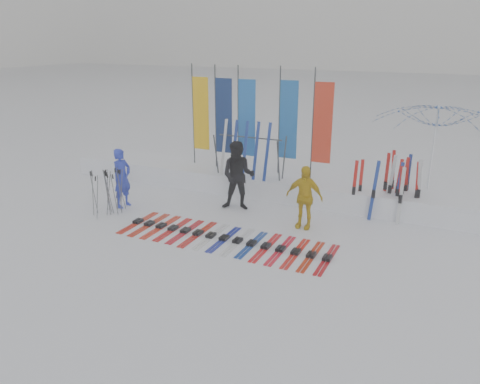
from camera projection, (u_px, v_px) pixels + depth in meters
The scene contains 11 objects.
ground at pixel (201, 254), 10.38m from camera, with size 120.00×120.00×0.00m, color white.
snow_bank at pixel (276, 185), 14.24m from camera, with size 14.00×1.60×0.60m, color white.
person_blue at pixel (122, 178), 13.05m from camera, with size 0.61×0.40×1.67m, color #2032BF.
person_black at pixel (238, 176), 12.82m from camera, with size 0.93×0.73×1.92m, color black.
person_yellow at pixel (304, 197), 11.60m from camera, with size 0.94×0.39×1.61m, color gold.
tent_canopy at pixel (432, 157), 12.50m from camera, with size 3.31×3.37×3.04m, color white.
ski_row at pixel (224, 238), 11.10m from camera, with size 5.17×1.70×0.07m.
pole_cluster at pixel (109, 192), 12.62m from camera, with size 0.73×0.99×1.25m.
feather_flags at pixel (254, 118), 14.13m from camera, with size 4.58×0.25×3.20m.
ski_rack at pixel (250, 151), 13.83m from camera, with size 2.04×0.80×1.23m.
upright_skis at pixel (395, 188), 12.36m from camera, with size 1.68×1.12×1.70m.
Camera 1 is at (4.77, -8.16, 4.58)m, focal length 35.00 mm.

